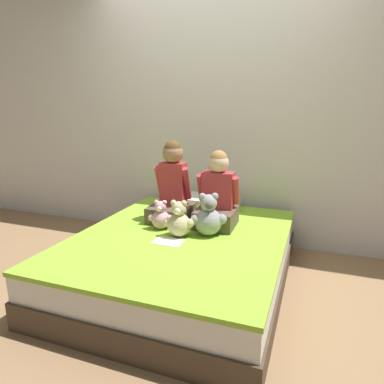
# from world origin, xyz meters

# --- Properties ---
(ground_plane) EXTENTS (14.00, 14.00, 0.00)m
(ground_plane) POSITION_xyz_m (0.00, 0.00, 0.00)
(ground_plane) COLOR #93704C
(wall_behind_bed) EXTENTS (8.00, 0.06, 2.50)m
(wall_behind_bed) POSITION_xyz_m (0.00, 1.03, 1.25)
(wall_behind_bed) COLOR silver
(wall_behind_bed) RESTS_ON ground_plane
(bed) EXTENTS (1.53, 1.86, 0.39)m
(bed) POSITION_xyz_m (0.00, 0.00, 0.19)
(bed) COLOR #473828
(bed) RESTS_ON ground_plane
(child_on_left) EXTENTS (0.35, 0.35, 0.67)m
(child_on_left) POSITION_xyz_m (-0.21, 0.31, 0.66)
(child_on_left) COLOR brown
(child_on_left) RESTS_ON bed
(child_on_right) EXTENTS (0.34, 0.35, 0.61)m
(child_on_right) POSITION_xyz_m (0.19, 0.31, 0.63)
(child_on_right) COLOR brown
(child_on_right) RESTS_ON bed
(teddy_bear_held_by_left_child) EXTENTS (0.19, 0.15, 0.24)m
(teddy_bear_held_by_left_child) POSITION_xyz_m (-0.21, 0.07, 0.49)
(teddy_bear_held_by_left_child) COLOR #DBA3B2
(teddy_bear_held_by_left_child) RESTS_ON bed
(teddy_bear_held_by_right_child) EXTENTS (0.26, 0.21, 0.33)m
(teddy_bear_held_by_right_child) POSITION_xyz_m (0.19, 0.07, 0.53)
(teddy_bear_held_by_right_child) COLOR #939399
(teddy_bear_held_by_right_child) RESTS_ON bed
(teddy_bear_between_children) EXTENTS (0.23, 0.18, 0.28)m
(teddy_bear_between_children) POSITION_xyz_m (-0.01, -0.03, 0.51)
(teddy_bear_between_children) COLOR #D1B78E
(teddy_bear_between_children) RESTS_ON bed
(pillow_at_headboard) EXTENTS (0.51, 0.33, 0.11)m
(pillow_at_headboard) POSITION_xyz_m (0.00, 0.74, 0.44)
(pillow_at_headboard) COLOR silver
(pillow_at_headboard) RESTS_ON bed
(sign_card) EXTENTS (0.21, 0.15, 0.00)m
(sign_card) POSITION_xyz_m (-0.04, -0.16, 0.39)
(sign_card) COLOR white
(sign_card) RESTS_ON bed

